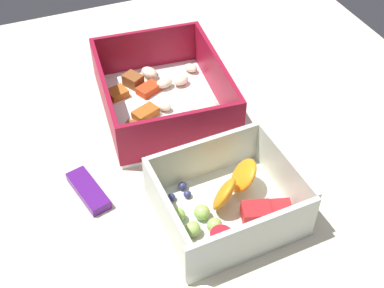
{
  "coord_description": "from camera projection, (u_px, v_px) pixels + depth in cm",
  "views": [
    {
      "loc": [
        -43.38,
        16.85,
        47.72
      ],
      "look_at": [
        -1.71,
        0.0,
        4.0
      ],
      "focal_mm": 46.85,
      "sensor_mm": 36.0,
      "label": 1
    }
  ],
  "objects": [
    {
      "name": "table_surface",
      "position": [
        187.0,
        152.0,
        0.66
      ],
      "size": [
        80.0,
        80.0,
        2.0
      ],
      "primitive_type": "cube",
      "color": "beige",
      "rests_on": "ground"
    },
    {
      "name": "pasta_container",
      "position": [
        164.0,
        97.0,
        0.69
      ],
      "size": [
        21.36,
        17.99,
        6.89
      ],
      "rotation": [
        0.0,
        0.0,
        -0.09
      ],
      "color": "white",
      "rests_on": "table_surface"
    },
    {
      "name": "fruit_bowl",
      "position": [
        228.0,
        202.0,
        0.56
      ],
      "size": [
        13.78,
        15.72,
        6.15
      ],
      "rotation": [
        0.0,
        0.0,
        0.04
      ],
      "color": "silver",
      "rests_on": "table_surface"
    },
    {
      "name": "candy_bar",
      "position": [
        88.0,
        191.0,
        0.59
      ],
      "size": [
        7.37,
        3.99,
        1.2
      ],
      "primitive_type": "cube",
      "rotation": [
        0.0,
        0.0,
        0.24
      ],
      "color": "#51197A",
      "rests_on": "table_surface"
    }
  ]
}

